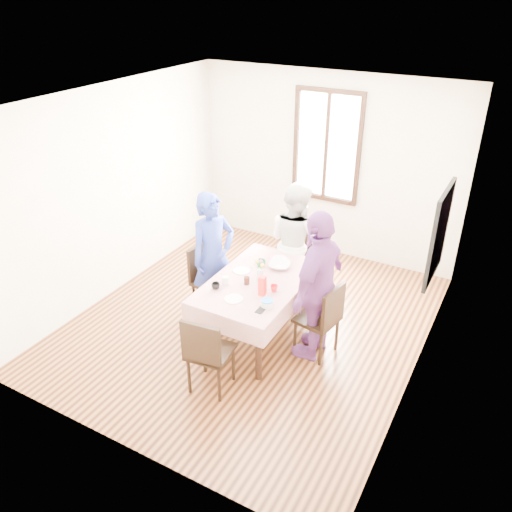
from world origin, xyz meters
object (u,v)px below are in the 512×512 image
object	(u,v)px
person_left	(213,257)
person_far	(295,243)
dining_table	(258,309)
person_right	(318,286)
chair_right	(317,318)
chair_far	(295,266)
chair_near	(211,351)
chair_left	(212,282)

from	to	relation	value
person_left	person_far	xyz separation A→B (m)	(0.70, 0.85, -0.02)
person_far	person_left	bearing A→B (deg)	73.73
dining_table	person_right	distance (m)	0.86
dining_table	person_left	xyz separation A→B (m)	(-0.70, 0.14, 0.44)
person_left	person_right	xyz separation A→B (m)	(1.41, -0.09, 0.06)
chair_right	chair_far	xyz separation A→B (m)	(-0.72, 0.96, 0.00)
dining_table	chair_near	xyz separation A→B (m)	(0.00, -1.00, 0.08)
chair_left	chair_right	world-z (taller)	same
person_right	chair_left	bearing A→B (deg)	-90.21
person_left	person_far	distance (m)	1.10
person_left	dining_table	bearing A→B (deg)	-76.98
chair_far	chair_near	bearing A→B (deg)	92.41
chair_near	person_far	distance (m)	2.02
chair_left	chair_right	size ratio (longest dim) A/B	1.00
chair_far	person_far	xyz separation A→B (m)	(0.00, -0.02, 0.34)
chair_far	person_right	xyz separation A→B (m)	(0.70, -0.96, 0.42)
dining_table	chair_near	distance (m)	1.01
dining_table	chair_left	xyz separation A→B (m)	(-0.72, 0.14, 0.08)
chair_near	dining_table	bearing A→B (deg)	83.29
chair_near	person_left	bearing A→B (deg)	114.94
person_far	chair_far	bearing A→B (deg)	-66.62
dining_table	person_left	distance (m)	0.84
chair_left	chair_far	bearing A→B (deg)	146.99
chair_near	person_right	xyz separation A→B (m)	(0.70, 1.05, 0.42)
person_left	person_right	bearing A→B (deg)	-69.68
person_far	chair_left	bearing A→B (deg)	72.97
chair_left	chair_near	xyz separation A→B (m)	(0.72, -1.14, 0.00)
dining_table	chair_left	distance (m)	0.74
dining_table	person_left	bearing A→B (deg)	168.99
dining_table	chair_right	size ratio (longest dim) A/B	1.60
dining_table	chair_right	bearing A→B (deg)	3.61
chair_left	chair_far	size ratio (longest dim) A/B	1.00
chair_left	person_left	world-z (taller)	person_left
chair_near	chair_right	bearing A→B (deg)	48.74
chair_near	person_far	size ratio (longest dim) A/B	0.57
chair_far	person_right	bearing A→B (deg)	128.69
chair_far	chair_near	xyz separation A→B (m)	(0.00, -2.01, 0.00)
chair_right	person_right	world-z (taller)	person_right
person_left	chair_right	bearing A→B (deg)	-69.63
chair_near	person_left	distance (m)	1.39
person_left	person_far	bearing A→B (deg)	-15.62
chair_left	chair_near	size ratio (longest dim) A/B	1.00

